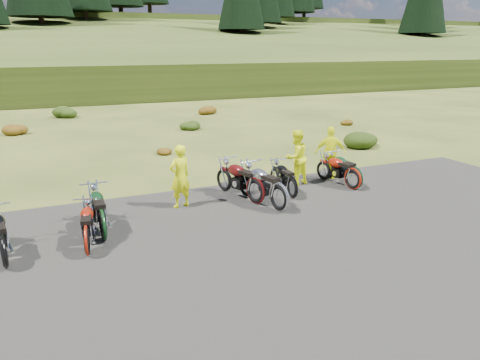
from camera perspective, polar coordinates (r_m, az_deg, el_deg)
name	(u,v)px	position (r m, az deg, el deg)	size (l,w,h in m)	color
ground	(272,228)	(11.95, 3.96, -5.89)	(300.00, 300.00, 0.00)	#314216
gravel_pad	(315,260)	(10.38, 9.17, -9.62)	(20.00, 12.00, 0.04)	black
hill_slope	(77,84)	(60.16, -19.20, 11.03)	(300.00, 46.00, 3.00)	#2E3D14
hill_plateau	(52,65)	(119.97, -21.95, 12.90)	(300.00, 90.00, 9.17)	#2E3D14
shrub_2	(14,128)	(26.70, -25.81, 5.74)	(1.30, 1.30, 0.77)	#632E0C
shrub_3	(66,110)	(31.98, -20.44, 7.95)	(1.56, 1.56, 0.92)	#1B320C
shrub_4	(163,149)	(20.03, -9.41, 3.69)	(0.77, 0.77, 0.45)	#632E0C
shrub_5	(189,124)	(25.81, -6.19, 6.77)	(1.03, 1.03, 0.61)	#1B320C
shrub_6	(206,108)	(31.69, -4.13, 8.70)	(1.30, 1.30, 0.77)	#632E0C
shrub_7	(362,137)	(21.99, 14.64, 5.12)	(1.56, 1.56, 0.92)	#1B320C
shrub_8	(344,121)	(27.92, 12.60, 7.02)	(0.77, 0.77, 0.45)	#632E0C
motorcycle_0	(6,269)	(11.02, -26.60, -9.65)	(2.05, 0.68, 1.08)	black
motorcycle_1	(88,256)	(10.97, -18.00, -8.79)	(1.90, 0.63, 1.00)	maroon
motorcycle_2	(104,241)	(11.63, -16.22, -7.17)	(2.14, 0.71, 1.12)	black
motorcycle_3	(279,212)	(13.08, 4.74, -3.93)	(2.32, 0.77, 1.22)	#9B9B9F
motorcycle_4	(255,204)	(13.65, 1.88, -3.00)	(2.26, 0.75, 1.18)	#480C0C
motorcycle_5	(292,199)	(14.21, 6.36, -2.31)	(1.90, 0.63, 1.00)	black
motorcycle_6	(352,190)	(15.40, 13.49, -1.20)	(1.98, 0.66, 1.04)	#981A0B
motorcycle_7	(354,189)	(15.53, 13.75, -1.08)	(1.99, 0.66, 1.04)	black
person_middle	(180,177)	(13.23, -7.33, 0.33)	(0.66, 0.43, 1.80)	#D9E30B
person_right_a	(296,158)	(15.40, 6.83, 2.65)	(0.89, 0.69, 1.82)	#D9E30B
person_right_b	(330,154)	(16.30, 10.96, 3.19)	(1.06, 0.44, 1.80)	#D9E30B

